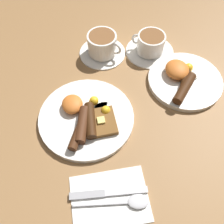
% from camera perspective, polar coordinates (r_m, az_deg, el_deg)
% --- Properties ---
extents(ground_plane, '(3.00, 3.00, 0.00)m').
position_cam_1_polar(ground_plane, '(0.74, -5.54, -1.54)').
color(ground_plane, olive).
extents(breakfast_plate_near, '(0.26, 0.26, 0.04)m').
position_cam_1_polar(breakfast_plate_near, '(0.72, -5.51, -1.16)').
color(breakfast_plate_near, white).
rests_on(breakfast_plate_near, ground_plane).
extents(breakfast_plate_far, '(0.23, 0.23, 0.05)m').
position_cam_1_polar(breakfast_plate_far, '(0.83, 15.33, 6.99)').
color(breakfast_plate_far, white).
rests_on(breakfast_plate_far, ground_plane).
extents(teacup_near, '(0.15, 0.15, 0.08)m').
position_cam_1_polar(teacup_near, '(0.87, -2.10, 14.18)').
color(teacup_near, white).
rests_on(teacup_near, ground_plane).
extents(teacup_far, '(0.16, 0.16, 0.07)m').
position_cam_1_polar(teacup_far, '(0.89, 8.34, 14.17)').
color(teacup_far, white).
rests_on(teacup_far, ground_plane).
extents(napkin, '(0.14, 0.19, 0.01)m').
position_cam_1_polar(napkin, '(0.65, -0.48, -18.30)').
color(napkin, white).
rests_on(napkin, ground_plane).
extents(knife, '(0.04, 0.19, 0.01)m').
position_cam_1_polar(knife, '(0.64, -1.73, -17.27)').
color(knife, silver).
rests_on(knife, napkin).
extents(spoon, '(0.05, 0.18, 0.01)m').
position_cam_1_polar(spoon, '(0.64, 4.05, -18.93)').
color(spoon, silver).
rests_on(spoon, napkin).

